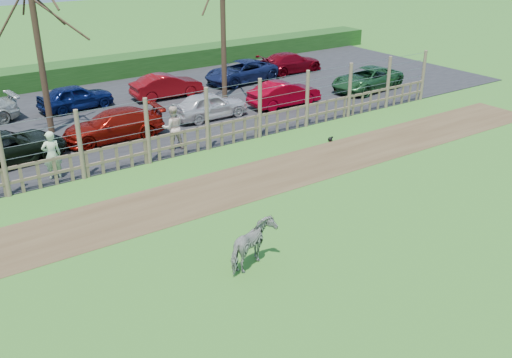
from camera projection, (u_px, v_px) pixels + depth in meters
ground at (278, 256)px, 15.22m from camera, size 120.00×120.00×0.00m
dirt_strip at (196, 196)px, 18.60m from camera, size 34.00×2.80×0.01m
asphalt at (89, 118)px, 26.12m from camera, size 44.00×13.00×0.04m
hedge at (44, 77)px, 31.16m from camera, size 46.00×2.00×1.10m
fence at (148, 143)px, 20.91m from camera, size 30.16×0.16×2.50m
tree_mid at (34, 16)px, 22.36m from camera, size 4.80×4.80×6.83m
zebra at (253, 246)px, 14.52m from camera, size 1.62×1.21×1.25m
visitor_a at (52, 155)px, 19.52m from camera, size 0.67×0.48×1.72m
visitor_b at (173, 128)px, 22.19m from camera, size 0.99×0.86×1.72m
crow at (330, 139)px, 23.35m from camera, size 0.24×0.18×0.20m
car_2 at (6, 148)px, 20.91m from camera, size 4.54×2.53×1.20m
car_3 at (113, 125)px, 23.29m from camera, size 4.23×1.93×1.20m
car_4 at (210, 105)px, 25.90m from camera, size 3.53×1.43×1.20m
car_5 at (284, 94)px, 27.68m from camera, size 3.67×1.36×1.20m
car_6 at (367, 79)px, 30.34m from camera, size 4.54×2.53×1.20m
car_10 at (76, 97)px, 27.14m from camera, size 3.63×1.70×1.20m
car_11 at (167, 86)px, 29.05m from camera, size 3.69×1.41×1.20m
car_12 at (241, 72)px, 31.88m from camera, size 4.51×2.46×1.20m
car_13 at (290, 63)px, 34.02m from camera, size 4.19×1.81×1.20m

